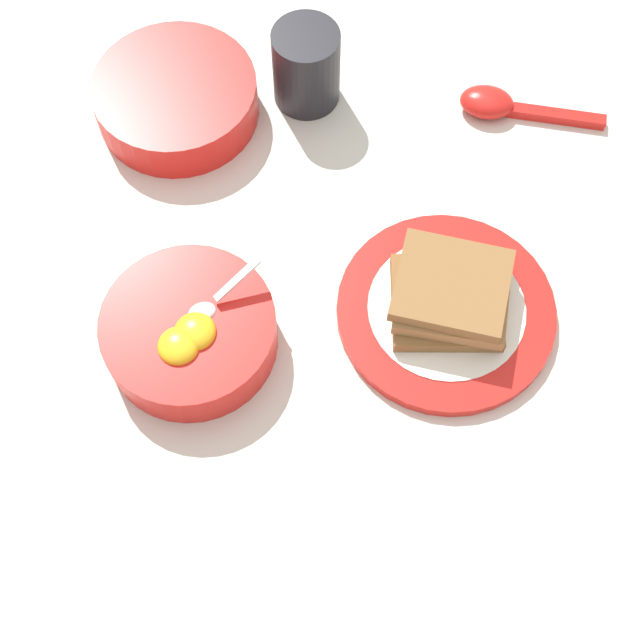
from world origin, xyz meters
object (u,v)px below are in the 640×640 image
object	(u,v)px
toast_sandwich	(450,293)
soup_spoon	(501,105)
egg_bowl	(190,332)
toast_plate	(446,311)
drinking_cup	(306,65)
congee_bowl	(176,97)

from	to	relation	value
toast_sandwich	soup_spoon	bearing A→B (deg)	-128.06
egg_bowl	toast_sandwich	distance (m)	0.25
toast_plate	drinking_cup	xyz separation A→B (m)	(0.03, -0.30, 0.04)
toast_plate	soup_spoon	xyz separation A→B (m)	(-0.16, -0.20, 0.00)
soup_spoon	drinking_cup	size ratio (longest dim) A/B	1.64
egg_bowl	congee_bowl	bearing A→B (deg)	-104.54
egg_bowl	toast_sandwich	bearing A→B (deg)	167.09
toast_sandwich	soup_spoon	world-z (taller)	toast_sandwich
toast_sandwich	congee_bowl	xyz separation A→B (m)	(0.17, -0.32, -0.01)
soup_spoon	drinking_cup	bearing A→B (deg)	-27.46
congee_bowl	drinking_cup	size ratio (longest dim) A/B	1.91
toast_plate	congee_bowl	xyz separation A→B (m)	(0.17, -0.33, 0.02)
congee_bowl	soup_spoon	bearing A→B (deg)	159.02
toast_plate	toast_sandwich	xyz separation A→B (m)	(-0.00, -0.00, 0.03)
toast_plate	toast_sandwich	world-z (taller)	toast_sandwich
toast_sandwich	drinking_cup	bearing A→B (deg)	-83.82
soup_spoon	drinking_cup	world-z (taller)	drinking_cup
egg_bowl	drinking_cup	xyz separation A→B (m)	(-0.21, -0.24, 0.02)
egg_bowl	toast_sandwich	world-z (taller)	egg_bowl
egg_bowl	soup_spoon	bearing A→B (deg)	-160.05
toast_plate	egg_bowl	bearing A→B (deg)	-13.96
toast_sandwich	congee_bowl	distance (m)	0.37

